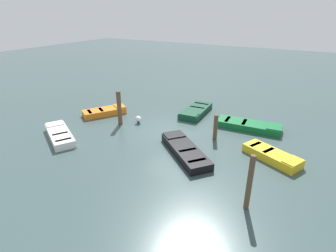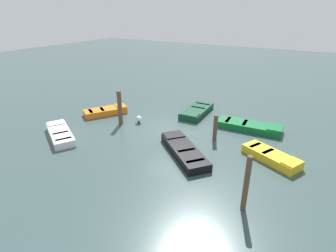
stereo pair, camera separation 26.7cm
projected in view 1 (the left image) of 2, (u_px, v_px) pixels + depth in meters
The scene contains 11 objects.
ground_plane at pixel (168, 131), 15.61m from camera, with size 80.00×80.00×0.00m, color #384C4C.
rowboat_yellow at pixel (272, 155), 12.64m from camera, with size 2.90×2.08×0.46m.
rowboat_black at pixel (185, 150), 13.10m from camera, with size 3.59×3.26×0.46m.
rowboat_dark_green at pixel (196, 111), 18.12m from camera, with size 1.47×3.28×0.46m.
rowboat_orange at pixel (105, 111), 18.04m from camera, with size 2.37×2.94×0.46m.
rowboat_green at pixel (249, 126), 15.87m from camera, with size 3.77×1.47×0.46m.
rowboat_white at pixel (60, 135), 14.71m from camera, with size 3.26×2.45×0.46m.
mooring_piling_far_left at pixel (250, 183), 9.19m from camera, with size 0.19×0.19×2.19m, color brown.
mooring_piling_far_right at pixel (119, 108), 16.20m from camera, with size 0.27×0.27×2.11m, color brown.
mooring_piling_near_right at pixel (215, 127), 14.37m from camera, with size 0.23×0.23×1.45m, color brown.
marker_buoy at pixel (138, 119), 16.63m from camera, with size 0.36×0.36×0.48m.
Camera 1 is at (-7.00, 12.29, 6.61)m, focal length 28.41 mm.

